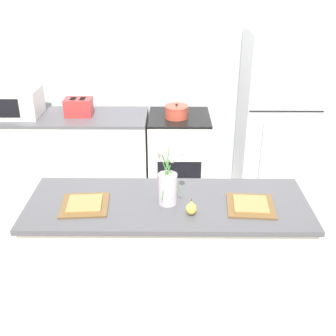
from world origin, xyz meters
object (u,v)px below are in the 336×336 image
object	(u,v)px
cooking_pot	(176,112)
plate_setting_left	(85,205)
stove_range	(179,158)
pear_figurine	(191,208)
refrigerator	(276,121)
flower_vase	(168,183)
toaster	(79,107)
plate_setting_right	(251,205)
microwave	(15,102)

from	to	relation	value
cooking_pot	plate_setting_left	bearing A→B (deg)	-110.26
stove_range	pear_figurine	xyz separation A→B (m)	(0.04, -1.74, 0.47)
refrigerator	pear_figurine	world-z (taller)	refrigerator
flower_vase	plate_setting_left	bearing A→B (deg)	-175.16
flower_vase	cooking_pot	xyz separation A→B (m)	(0.07, 1.56, -0.06)
cooking_pot	toaster	bearing A→B (deg)	176.51
flower_vase	plate_setting_left	distance (m)	0.54
flower_vase	pear_figurine	distance (m)	0.22
refrigerator	pear_figurine	bearing A→B (deg)	-117.44
stove_range	plate_setting_left	xyz separation A→B (m)	(-0.62, -1.65, 0.44)
plate_setting_left	cooking_pot	world-z (taller)	cooking_pot
flower_vase	cooking_pot	size ratio (longest dim) A/B	1.83
plate_setting_right	cooking_pot	size ratio (longest dim) A/B	1.38
refrigerator	plate_setting_left	distance (m)	2.28
flower_vase	plate_setting_right	distance (m)	0.54
cooking_pot	pear_figurine	bearing A→B (deg)	-87.53
flower_vase	plate_setting_left	world-z (taller)	flower_vase
refrigerator	plate_setting_right	size ratio (longest dim) A/B	5.49
stove_range	microwave	distance (m)	1.70
toaster	plate_setting_right	bearing A→B (deg)	-49.81
stove_range	toaster	xyz separation A→B (m)	(-0.98, 0.01, 0.54)
pear_figurine	microwave	distance (m)	2.40
cooking_pot	microwave	size ratio (longest dim) A/B	0.47
stove_range	cooking_pot	bearing A→B (deg)	-122.16
stove_range	plate_setting_right	xyz separation A→B (m)	(0.42, -1.65, 0.44)
pear_figurine	microwave	world-z (taller)	microwave
pear_figurine	cooking_pot	world-z (taller)	cooking_pot
cooking_pot	microwave	world-z (taller)	microwave
plate_setting_right	flower_vase	bearing A→B (deg)	175.18
flower_vase	pear_figurine	size ratio (longest dim) A/B	3.81
plate_setting_left	microwave	distance (m)	1.92
flower_vase	microwave	xyz separation A→B (m)	(-1.50, 1.61, 0.02)
flower_vase	plate_setting_right	world-z (taller)	flower_vase
flower_vase	toaster	bearing A→B (deg)	118.60
stove_range	refrigerator	distance (m)	1.03
toaster	stove_range	bearing A→B (deg)	-0.71
stove_range	plate_setting_left	bearing A→B (deg)	-110.62
stove_range	plate_setting_left	size ratio (longest dim) A/B	2.90
stove_range	flower_vase	distance (m)	1.71
stove_range	flower_vase	size ratio (longest dim) A/B	2.18
stove_range	microwave	size ratio (longest dim) A/B	1.89
pear_figurine	cooking_pot	bearing A→B (deg)	92.47
plate_setting_left	toaster	world-z (taller)	toaster
microwave	toaster	bearing A→B (deg)	1.20
plate_setting_left	plate_setting_right	distance (m)	1.04
refrigerator	cooking_pot	distance (m)	0.99
refrigerator	cooking_pot	size ratio (longest dim) A/B	7.56
stove_range	microwave	xyz separation A→B (m)	(-1.60, -0.00, 0.59)
stove_range	flower_vase	world-z (taller)	flower_vase
plate_setting_left	plate_setting_right	world-z (taller)	same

